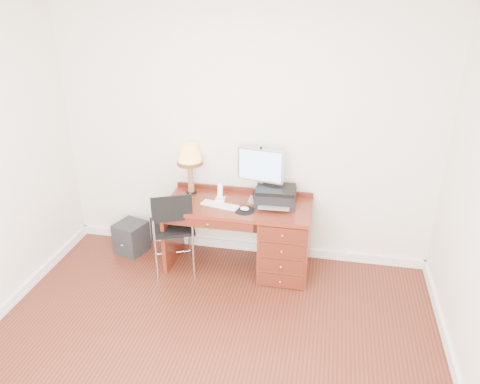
% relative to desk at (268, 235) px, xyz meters
% --- Properties ---
extents(ground, '(4.00, 4.00, 0.00)m').
position_rel_desk_xyz_m(ground, '(-0.32, -1.40, -0.41)').
color(ground, '#3E170E').
rests_on(ground, ground).
extents(room_shell, '(4.00, 4.00, 4.00)m').
position_rel_desk_xyz_m(room_shell, '(-0.32, -0.77, -0.36)').
color(room_shell, white).
rests_on(room_shell, ground).
extents(desk, '(1.50, 0.67, 0.75)m').
position_rel_desk_xyz_m(desk, '(0.00, 0.00, 0.00)').
color(desk, maroon).
rests_on(desk, ground).
extents(monitor, '(0.49, 0.19, 0.56)m').
position_rel_desk_xyz_m(monitor, '(-0.13, 0.15, 0.69)').
color(monitor, silver).
rests_on(monitor, desk).
extents(keyboard, '(0.41, 0.20, 0.02)m').
position_rel_desk_xyz_m(keyboard, '(-0.50, -0.08, 0.34)').
color(keyboard, white).
rests_on(keyboard, desk).
extents(mouse_pad, '(0.21, 0.21, 0.04)m').
position_rel_desk_xyz_m(mouse_pad, '(-0.23, -0.14, 0.35)').
color(mouse_pad, black).
rests_on(mouse_pad, desk).
extents(printer, '(0.42, 0.34, 0.18)m').
position_rel_desk_xyz_m(printer, '(0.05, 0.08, 0.43)').
color(printer, black).
rests_on(printer, desk).
extents(leg_lamp, '(0.27, 0.27, 0.56)m').
position_rel_desk_xyz_m(leg_lamp, '(-0.87, 0.17, 0.75)').
color(leg_lamp, black).
rests_on(leg_lamp, desk).
extents(phone, '(0.10, 0.10, 0.20)m').
position_rel_desk_xyz_m(phone, '(-0.52, 0.02, 0.40)').
color(phone, white).
rests_on(phone, desk).
extents(pen_cup, '(0.08, 0.08, 0.10)m').
position_rel_desk_xyz_m(pen_cup, '(-0.16, 0.14, 0.39)').
color(pen_cup, black).
rests_on(pen_cup, desk).
extents(chair, '(0.59, 0.60, 0.95)m').
position_rel_desk_xyz_m(chair, '(-0.99, -0.24, 0.16)').
color(chair, black).
rests_on(chair, ground).
extents(equipment_box, '(0.38, 0.38, 0.36)m').
position_rel_desk_xyz_m(equipment_box, '(-1.58, 0.05, -0.23)').
color(equipment_box, black).
rests_on(equipment_box, ground).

